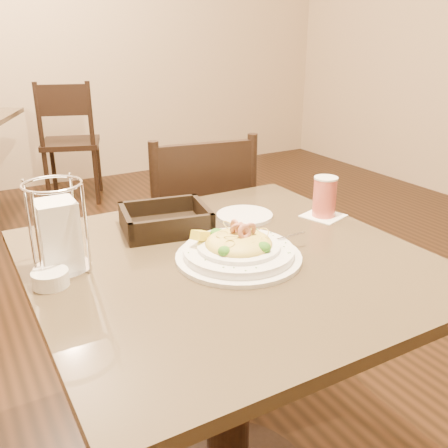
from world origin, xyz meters
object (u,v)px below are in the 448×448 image
pasta_bowl (239,249)px  side_plate (245,216)px  dining_chair_near (196,239)px  bread_basket (166,222)px  napkin_caddy (58,233)px  drink_glass (325,197)px  dining_chair_far (70,138)px  main_table (228,343)px  butter_ramekin (50,278)px

pasta_bowl → side_plate: (0.16, 0.24, -0.02)m
dining_chair_near → pasta_bowl: size_ratio=2.79×
bread_basket → napkin_caddy: (-0.30, -0.11, 0.07)m
drink_glass → dining_chair_far: bearing=91.6°
main_table → butter_ramekin: size_ratio=11.64×
side_plate → bread_basket: bearing=174.0°
napkin_caddy → butter_ramekin: napkin_caddy is taller
dining_chair_near → side_plate: 0.57m
dining_chair_near → napkin_caddy: size_ratio=4.46×
butter_ramekin → dining_chair_far: bearing=76.2°
side_plate → butter_ramekin: butter_ramekin is taller
main_table → dining_chair_near: bearing=69.6°
main_table → butter_ramekin: 0.48m
pasta_bowl → drink_glass: 0.39m
dining_chair_far → bread_basket: 2.73m
main_table → side_plate: (0.18, 0.21, 0.25)m
napkin_caddy → butter_ramekin: (-0.04, -0.07, -0.07)m
side_plate → pasta_bowl: bearing=-124.9°
dining_chair_near → drink_glass: 0.69m
dining_chair_near → napkin_caddy: (-0.62, -0.57, 0.36)m
dining_chair_near → napkin_caddy: bearing=52.0°
dining_chair_far → napkin_caddy: (-0.66, -2.80, 0.36)m
dining_chair_far → side_plate: bearing=106.5°
butter_ramekin → pasta_bowl: bearing=-12.0°
side_plate → main_table: bearing=-130.0°
dining_chair_far → napkin_caddy: napkin_caddy is taller
main_table → butter_ramekin: (-0.40, 0.07, 0.26)m
side_plate → butter_ramekin: bearing=-165.7°
dining_chair_near → butter_ramekin: size_ratio=12.03×
main_table → napkin_caddy: (-0.36, 0.13, 0.33)m
main_table → napkin_caddy: bearing=159.5°
pasta_bowl → napkin_caddy: size_ratio=1.60×
napkin_caddy → side_plate: size_ratio=1.28×
dining_chair_far → side_plate: (-0.12, -2.72, 0.27)m
dining_chair_far → drink_glass: bearing=110.8°
bread_basket → napkin_caddy: bearing=-160.7°
pasta_bowl → napkin_caddy: (-0.38, 0.15, 0.06)m
drink_glass → side_plate: drink_glass is taller
main_table → bread_basket: bearing=103.6°
butter_ramekin → bread_basket: bearing=26.8°
drink_glass → bread_basket: bearing=163.3°
main_table → side_plate: bearing=50.0°
dining_chair_near → butter_ramekin: 0.96m
dining_chair_near → dining_chair_far: (0.04, 2.23, 0.00)m
pasta_bowl → bread_basket: bearing=105.9°
main_table → bread_basket: 0.36m
side_plate → drink_glass: bearing=-27.8°
dining_chair_near → drink_glass: (0.12, -0.60, 0.33)m
dining_chair_far → napkin_caddy: bearing=95.8°
pasta_bowl → bread_basket: size_ratio=1.30×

